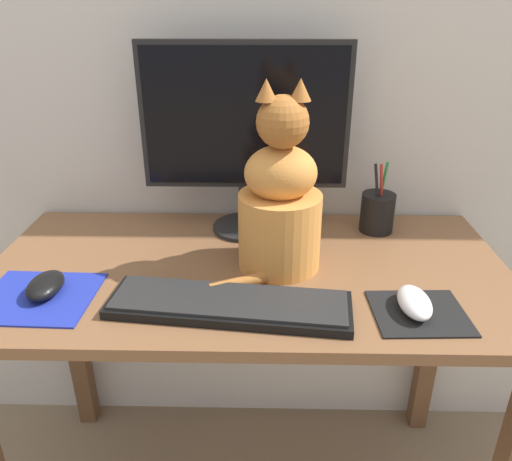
{
  "coord_description": "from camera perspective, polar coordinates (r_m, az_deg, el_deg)",
  "views": [
    {
      "loc": [
        0.04,
        -0.97,
        1.27
      ],
      "look_at": [
        0.02,
        -0.08,
        0.85
      ],
      "focal_mm": 35.0,
      "sensor_mm": 36.0,
      "label": 1
    }
  ],
  "objects": [
    {
      "name": "mousepad_left",
      "position": [
        1.09,
        -23.65,
        -7.01
      ],
      "size": [
        0.23,
        0.2,
        0.0
      ],
      "rotation": [
        0.0,
        0.0,
        -0.03
      ],
      "color": "#1E2D9E",
      "rests_on": "desk"
    },
    {
      "name": "pen_cup",
      "position": [
        1.29,
        13.7,
        2.08
      ],
      "size": [
        0.08,
        0.08,
        0.18
      ],
      "color": "black",
      "rests_on": "desk"
    },
    {
      "name": "desk",
      "position": [
        1.17,
        -0.91,
        -9.16
      ],
      "size": [
        1.15,
        0.59,
        0.72
      ],
      "color": "brown",
      "rests_on": "ground_plane"
    },
    {
      "name": "keyboard",
      "position": [
        0.96,
        -3.06,
        -8.4
      ],
      "size": [
        0.48,
        0.18,
        0.02
      ],
      "rotation": [
        0.0,
        0.0,
        -0.11
      ],
      "color": "black",
      "rests_on": "desk"
    },
    {
      "name": "wall_back",
      "position": [
        1.29,
        -0.57,
        24.51
      ],
      "size": [
        7.0,
        0.04,
        2.5
      ],
      "color": "beige",
      "rests_on": "ground_plane"
    },
    {
      "name": "mousepad_right",
      "position": [
        1.0,
        18.14,
        -8.94
      ],
      "size": [
        0.18,
        0.16,
        0.0
      ],
      "rotation": [
        0.0,
        0.0,
        0.04
      ],
      "color": "black",
      "rests_on": "desk"
    },
    {
      "name": "computer_mouse_right",
      "position": [
        1.0,
        17.66,
        -7.83
      ],
      "size": [
        0.06,
        0.11,
        0.04
      ],
      "color": "white",
      "rests_on": "mousepad_right"
    },
    {
      "name": "cat",
      "position": [
        1.05,
        2.75,
        3.2
      ],
      "size": [
        0.24,
        0.24,
        0.41
      ],
      "rotation": [
        0.0,
        0.0,
        0.1
      ],
      "color": "#D6893D",
      "rests_on": "desk"
    },
    {
      "name": "monitor",
      "position": [
        1.2,
        -1.25,
        11.52
      ],
      "size": [
        0.49,
        0.17,
        0.46
      ],
      "color": "black",
      "rests_on": "desk"
    },
    {
      "name": "computer_mouse_left",
      "position": [
        1.08,
        -22.93,
        -5.79
      ],
      "size": [
        0.07,
        0.11,
        0.04
      ],
      "color": "black",
      "rests_on": "mousepad_left"
    }
  ]
}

